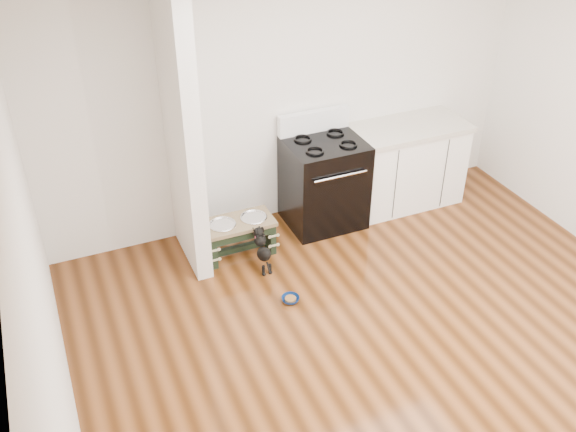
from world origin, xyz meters
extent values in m
plane|color=#40200B|center=(0.00, 0.00, 0.00)|extent=(5.00, 5.00, 0.00)
plane|color=silver|center=(0.00, 2.50, 1.35)|extent=(5.00, 0.00, 5.00)
plane|color=silver|center=(-2.50, 0.00, 1.35)|extent=(0.00, 5.00, 5.00)
plane|color=white|center=(0.00, 0.00, 2.70)|extent=(5.00, 5.00, 0.00)
cube|color=silver|center=(-1.18, 2.10, 1.35)|extent=(0.15, 0.80, 2.70)
cube|color=black|center=(0.25, 2.15, 0.46)|extent=(0.76, 0.65, 0.92)
cube|color=black|center=(0.25, 1.84, 0.40)|extent=(0.58, 0.02, 0.50)
cylinder|color=silver|center=(0.25, 1.80, 0.72)|extent=(0.56, 0.02, 0.02)
cube|color=white|center=(0.25, 2.43, 1.03)|extent=(0.76, 0.08, 0.22)
torus|color=black|center=(0.07, 2.01, 0.93)|extent=(0.18, 0.18, 0.02)
torus|color=black|center=(0.43, 2.01, 0.93)|extent=(0.18, 0.18, 0.02)
torus|color=black|center=(0.07, 2.29, 0.93)|extent=(0.18, 0.18, 0.02)
torus|color=black|center=(0.43, 2.29, 0.93)|extent=(0.18, 0.18, 0.02)
cube|color=white|center=(1.23, 2.18, 0.43)|extent=(1.20, 0.60, 0.86)
cube|color=#BDB5A2|center=(1.23, 2.18, 0.89)|extent=(1.24, 0.64, 0.05)
cube|color=black|center=(1.23, 1.92, 0.05)|extent=(1.20, 0.06, 0.10)
cube|color=black|center=(-1.05, 1.96, 0.17)|extent=(0.06, 0.32, 0.33)
cube|color=black|center=(-0.45, 1.96, 0.17)|extent=(0.06, 0.32, 0.33)
cube|color=black|center=(-0.75, 1.82, 0.29)|extent=(0.54, 0.03, 0.08)
cube|color=black|center=(-0.75, 1.96, 0.06)|extent=(0.54, 0.06, 0.06)
cube|color=brown|center=(-0.75, 1.96, 0.35)|extent=(0.68, 0.36, 0.04)
cylinder|color=silver|center=(-0.91, 1.96, 0.35)|extent=(0.23, 0.23, 0.04)
cylinder|color=silver|center=(-0.59, 1.96, 0.35)|extent=(0.23, 0.23, 0.04)
torus|color=silver|center=(-0.91, 1.96, 0.38)|extent=(0.26, 0.26, 0.02)
torus|color=silver|center=(-0.59, 1.96, 0.38)|extent=(0.26, 0.26, 0.02)
cylinder|color=black|center=(-0.66, 1.55, 0.05)|extent=(0.03, 0.03, 0.10)
cylinder|color=black|center=(-0.60, 1.55, 0.05)|extent=(0.03, 0.03, 0.10)
sphere|color=black|center=(-0.66, 1.54, 0.01)|extent=(0.04, 0.04, 0.04)
sphere|color=black|center=(-0.60, 1.54, 0.01)|extent=(0.04, 0.04, 0.04)
ellipsoid|color=black|center=(-0.63, 1.61, 0.19)|extent=(0.12, 0.28, 0.24)
sphere|color=black|center=(-0.63, 1.70, 0.28)|extent=(0.11, 0.11, 0.11)
sphere|color=black|center=(-0.63, 1.73, 0.36)|extent=(0.10, 0.10, 0.10)
sphere|color=black|center=(-0.66, 1.80, 0.36)|extent=(0.03, 0.03, 0.03)
sphere|color=black|center=(-0.60, 1.80, 0.36)|extent=(0.03, 0.03, 0.03)
cylinder|color=black|center=(-0.63, 1.50, 0.11)|extent=(0.02, 0.08, 0.09)
torus|color=#DC406E|center=(-0.63, 1.72, 0.32)|extent=(0.09, 0.06, 0.08)
imported|color=navy|center=(-0.58, 1.09, 0.03)|extent=(0.20, 0.20, 0.05)
cylinder|color=brown|center=(-0.58, 1.09, 0.03)|extent=(0.10, 0.10, 0.02)
camera|label=1|loc=(-2.32, -2.90, 3.74)|focal=40.00mm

